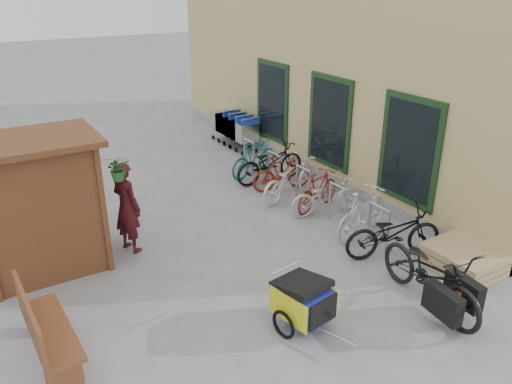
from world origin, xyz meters
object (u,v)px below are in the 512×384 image
bike_0 (393,232)px  bike_7 (254,158)px  bike_3 (318,190)px  person_kiosk (127,207)px  bike_4 (290,179)px  bike_1 (363,212)px  kiosk (31,189)px  bike_5 (282,173)px  bike_6 (270,162)px  pallet_stack (463,260)px  cargo_bike (432,275)px  child_trailer (303,299)px  shopping_carts (234,126)px  bench (43,328)px  bike_2 (326,196)px

bike_0 → bike_7: (-0.05, 4.85, -0.00)m
bike_7 → bike_0: bearing=165.0°
bike_0 → bike_3: (0.09, 2.35, -0.04)m
person_kiosk → bike_4: bearing=-106.1°
bike_1 → bike_7: size_ratio=1.04×
bike_0 → kiosk: bearing=81.6°
bike_5 → bike_6: bike_6 is taller
pallet_stack → cargo_bike: (-1.33, -0.39, 0.34)m
bike_5 → child_trailer: bearing=161.1°
shopping_carts → cargo_bike: cargo_bike is taller
shopping_carts → bike_1: 6.41m
bike_0 → bike_5: bike_0 is taller
kiosk → bike_5: kiosk is taller
kiosk → bike_7: kiosk is taller
bike_0 → bike_6: 4.30m
cargo_bike → kiosk: bearing=146.4°
pallet_stack → bike_0: (-0.71, 1.01, 0.28)m
pallet_stack → bench: 6.84m
bike_1 → bike_6: bearing=-14.3°
cargo_bike → bike_0: bearing=73.3°
bike_5 → cargo_bike: bearing=-175.4°
shopping_carts → bike_3: bearing=-97.1°
bike_3 → bike_1: bearing=161.8°
bike_6 → bike_1: bearing=179.7°
kiosk → bike_3: 5.79m
person_kiosk → bike_3: (4.14, -0.42, -0.43)m
bike_0 → bike_7: bike_0 is taller
bike_5 → bike_7: (-0.06, 1.19, 0.04)m
bike_1 → bike_6: size_ratio=0.88×
cargo_bike → bike_0: size_ratio=1.18×
bike_0 → child_trailer: bearing=125.3°
kiosk → pallet_stack: kiosk is taller
kiosk → bike_6: kiosk is taller
kiosk → bench: bearing=-99.4°
bike_3 → bike_5: (-0.08, 1.30, 0.00)m
cargo_bike → pallet_stack: bearing=23.6°
bike_3 → bike_4: size_ratio=0.82×
bike_0 → bike_4: bearing=20.4°
bike_7 → kiosk: bearing=94.2°
bike_6 → bench: bearing=122.3°
person_kiosk → pallet_stack: bearing=-150.2°
bench → bike_3: 6.37m
pallet_stack → child_trailer: child_trailer is taller
bike_1 → bike_6: (-0.00, 3.38, -0.00)m
kiosk → bike_0: size_ratio=1.34×
shopping_carts → bike_2: size_ratio=1.27×
bike_3 → bike_7: (-0.14, 2.50, 0.04)m
bike_3 → bike_4: (-0.18, 0.81, 0.03)m
kiosk → bike_4: bearing=3.1°
pallet_stack → bench: size_ratio=0.72×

